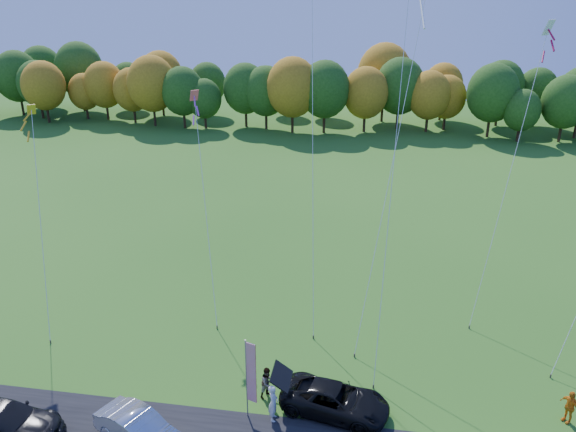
# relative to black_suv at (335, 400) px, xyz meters

# --- Properties ---
(ground) EXTENTS (160.00, 160.00, 0.00)m
(ground) POSITION_rel_black_suv_xyz_m (-3.19, 0.31, -0.69)
(ground) COLOR #2A5E18
(tree_line) EXTENTS (116.00, 12.00, 10.00)m
(tree_line) POSITION_rel_black_suv_xyz_m (-3.19, 55.31, -0.69)
(tree_line) COLOR #1E4711
(tree_line) RESTS_ON ground
(black_suv) EXTENTS (5.32, 3.24, 1.38)m
(black_suv) POSITION_rel_black_suv_xyz_m (0.00, 0.00, 0.00)
(black_suv) COLOR black
(black_suv) RESTS_ON ground
(silver_sedan) EXTENTS (4.56, 3.21, 1.43)m
(silver_sedan) POSITION_rel_black_suv_xyz_m (-8.04, -3.19, 0.02)
(silver_sedan) COLOR silver
(silver_sedan) RESTS_ON ground
(dark_truck_a) EXTENTS (5.49, 2.48, 1.56)m
(dark_truck_a) POSITION_rel_black_suv_xyz_m (-14.08, -3.74, 0.09)
(dark_truck_a) COLOR black
(dark_truck_a) RESTS_ON ground
(person_tailgate_a) EXTENTS (0.50, 0.70, 1.81)m
(person_tailgate_a) POSITION_rel_black_suv_xyz_m (-2.70, -0.88, 0.22)
(person_tailgate_a) COLOR silver
(person_tailgate_a) RESTS_ON ground
(person_tailgate_b) EXTENTS (0.95, 0.98, 1.59)m
(person_tailgate_b) POSITION_rel_black_suv_xyz_m (-3.24, 0.59, 0.11)
(person_tailgate_b) COLOR gray
(person_tailgate_b) RESTS_ON ground
(person_east) EXTENTS (0.88, 1.01, 1.63)m
(person_east) POSITION_rel_black_suv_xyz_m (10.35, 1.07, 0.12)
(person_east) COLOR orange
(person_east) RESTS_ON ground
(feather_flag) EXTENTS (0.51, 0.23, 4.09)m
(feather_flag) POSITION_rel_black_suv_xyz_m (-3.71, -0.91, 1.81)
(feather_flag) COLOR #999999
(feather_flag) RESTS_ON ground
(kite_delta_blue) EXTENTS (3.64, 12.50, 31.60)m
(kite_delta_blue) POSITION_rel_black_suv_xyz_m (-2.66, 11.46, 14.92)
(kite_delta_blue) COLOR #4C3F33
(kite_delta_blue) RESTS_ON ground
(kite_parafoil_orange) EXTENTS (6.42, 13.58, 31.82)m
(kite_parafoil_orange) POSITION_rel_black_suv_xyz_m (2.97, 10.81, 15.03)
(kite_parafoil_orange) COLOR #4C3F33
(kite_parafoil_orange) RESTS_ON ground
(kite_delta_red) EXTENTS (2.66, 9.74, 21.54)m
(kite_delta_red) POSITION_rel_black_suv_xyz_m (2.11, 6.77, 10.75)
(kite_delta_red) COLOR #4C3F33
(kite_delta_red) RESTS_ON ground
(kite_diamond_yellow) EXTENTS (2.84, 5.88, 12.34)m
(kite_diamond_yellow) POSITION_rel_black_suv_xyz_m (-17.01, 5.60, 5.32)
(kite_diamond_yellow) COLOR #4C3F33
(kite_diamond_yellow) RESTS_ON ground
(kite_diamond_white) EXTENTS (3.91, 6.64, 16.93)m
(kite_diamond_white) POSITION_rel_black_suv_xyz_m (8.63, 11.00, 7.48)
(kite_diamond_white) COLOR #4C3F33
(kite_diamond_white) RESTS_ON ground
(kite_diamond_pink) EXTENTS (3.16, 6.74, 12.79)m
(kite_diamond_pink) POSITION_rel_black_suv_xyz_m (-8.50, 8.85, 5.50)
(kite_diamond_pink) COLOR #4C3F33
(kite_diamond_pink) RESTS_ON ground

